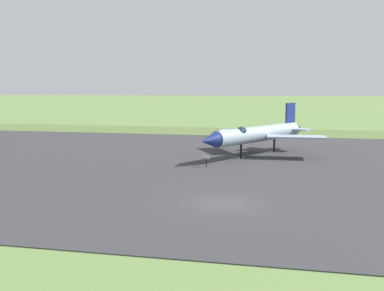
% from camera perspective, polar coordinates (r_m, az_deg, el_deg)
% --- Properties ---
extents(ground_plane, '(600.00, 600.00, 0.00)m').
position_cam_1_polar(ground_plane, '(27.53, 3.99, -7.13)').
color(ground_plane, '#607F42').
extents(asphalt_apron, '(109.09, 46.05, 0.05)m').
position_cam_1_polar(asphalt_apron, '(40.96, 6.80, -2.34)').
color(asphalt_apron, '#333335').
rests_on(asphalt_apron, ground).
extents(grass_verge_strip, '(169.09, 12.00, 0.06)m').
position_cam_1_polar(grass_verge_strip, '(69.66, 9.12, 1.60)').
color(grass_verge_strip, '#536934').
rests_on(grass_verge_strip, ground).
extents(jet_fighter_front_right, '(11.27, 14.72, 5.05)m').
position_cam_1_polar(jet_fighter_front_right, '(45.77, 7.88, 1.42)').
color(jet_fighter_front_right, '#8EA3B2').
rests_on(jet_fighter_front_right, ground).
extents(info_placard_front_right, '(0.48, 0.33, 0.98)m').
position_cam_1_polar(info_placard_front_right, '(39.42, 1.78, -1.81)').
color(info_placard_front_right, black).
rests_on(info_placard_front_right, ground).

